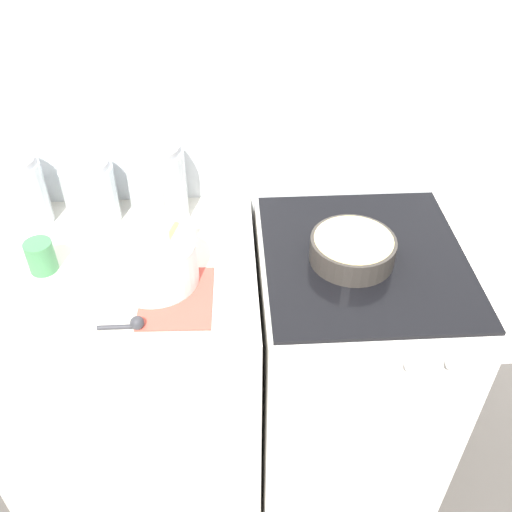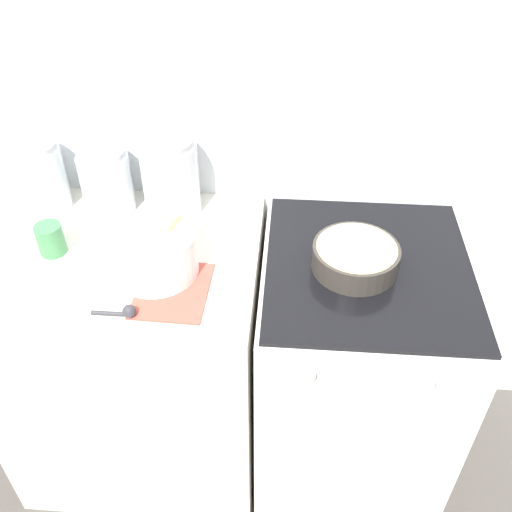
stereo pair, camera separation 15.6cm
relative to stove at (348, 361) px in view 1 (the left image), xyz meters
The scene contains 11 objects.
wall_back 0.87m from the stove, 131.99° to the left, with size 4.61×0.05×2.40m.
countertop_cabinet 0.72m from the stove, behind, with size 0.81×0.66×0.94m.
stove is the anchor object (origin of this frame).
mixing_bowl 0.81m from the stove, behind, with size 0.23×0.23×0.29m.
baking_pan 0.51m from the stove, 162.46° to the right, with size 0.24×0.24×0.07m.
storage_jar_left 1.17m from the stove, 167.61° to the left, with size 0.15×0.15×0.22m.
storage_jar_middle 1.00m from the stove, 164.60° to the left, with size 0.16×0.16×0.21m.
storage_jar_right 0.86m from the stove, 159.75° to the left, with size 0.17×0.17×0.25m.
tin_can 1.05m from the stove, behind, with size 0.08×0.08×0.09m.
recipe_page 0.73m from the stove, 164.57° to the right, with size 0.20×0.24×0.01m.
measuring_spoon 0.84m from the stove, 158.76° to the right, with size 0.12×0.04×0.04m.
Camera 1 is at (-0.07, -0.91, 1.99)m, focal length 40.00 mm.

